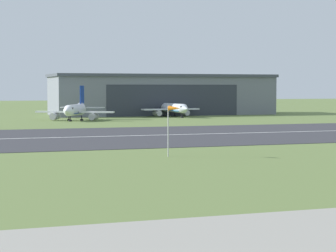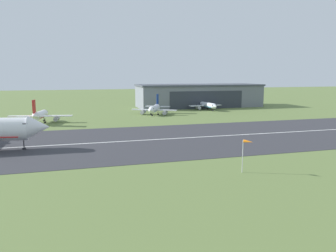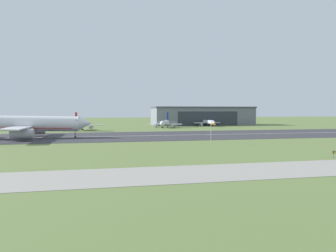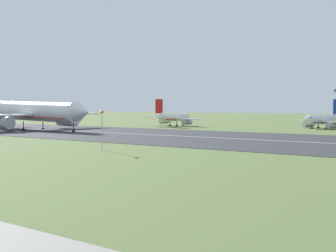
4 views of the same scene
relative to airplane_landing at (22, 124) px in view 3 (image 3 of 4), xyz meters
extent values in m
plane|color=olive|center=(81.63, -48.45, -5.38)|extent=(743.03, 743.03, 0.00)
cube|color=#333338|center=(81.63, 2.48, -5.35)|extent=(503.03, 48.72, 0.06)
cube|color=silver|center=(81.63, 2.48, -5.32)|extent=(452.73, 0.70, 0.01)
cube|color=slate|center=(100.49, 89.24, 0.60)|extent=(70.02, 23.33, 11.97)
cube|color=#424751|center=(100.49, 89.24, 7.03)|extent=(71.02, 24.33, 0.90)
cube|color=#2D333D|center=(100.49, 77.52, -0.60)|extent=(42.01, 0.12, 9.57)
cylinder|color=white|center=(0.41, -0.01, 0.20)|extent=(39.48, 6.77, 6.39)
cone|color=white|center=(22.60, -0.61, 0.20)|extent=(5.39, 5.85, 5.80)
cube|color=black|center=(19.77, -0.53, 1.34)|extent=(1.24, 4.88, 0.46)
cube|color=red|center=(0.41, -0.01, -1.37)|extent=(35.45, 6.37, 0.81)
cube|color=white|center=(0.85, -13.05, -0.80)|extent=(6.70, 20.49, 0.51)
cylinder|color=#A8A8B2|center=(2.12, -11.45, -2.82)|extent=(7.58, 3.74, 3.67)
cube|color=white|center=(1.55, 12.98, -0.80)|extent=(6.70, 20.49, 0.51)
cylinder|color=#A8A8B2|center=(2.73, 11.32, -2.82)|extent=(7.58, 3.74, 3.67)
cylinder|color=black|center=(18.83, -0.51, -4.02)|extent=(0.24, 0.24, 2.72)
cylinder|color=black|center=(18.83, -0.51, -5.16)|extent=(0.84, 0.84, 0.44)
cylinder|color=black|center=(0.61, -3.44, -4.02)|extent=(0.24, 0.24, 2.72)
cylinder|color=black|center=(0.61, -3.44, -5.16)|extent=(0.84, 0.84, 0.44)
cylinder|color=black|center=(0.79, 3.41, -4.02)|extent=(0.24, 0.24, 2.72)
cylinder|color=black|center=(0.79, 3.41, -5.16)|extent=(0.84, 0.84, 0.44)
cylinder|color=silver|center=(66.76, 59.23, -2.55)|extent=(7.43, 10.51, 2.92)
cone|color=silver|center=(63.72, 53.50, -2.55)|extent=(3.80, 3.68, 2.92)
cone|color=silver|center=(70.01, 65.35, -2.03)|extent=(3.96, 4.32, 2.62)
cube|color=black|center=(64.40, 54.78, -1.97)|extent=(2.70, 2.13, 0.44)
cube|color=navy|center=(66.76, 59.23, -3.35)|extent=(6.81, 9.53, 0.20)
cube|color=silver|center=(61.36, 61.86, -3.06)|extent=(8.97, 6.03, 0.40)
cylinder|color=#A8A8B2|center=(61.82, 61.17, -4.21)|extent=(3.37, 4.19, 1.81)
cube|color=silver|center=(71.97, 56.23, -3.06)|extent=(8.97, 6.03, 0.40)
cylinder|color=#A8A8B2|center=(71.14, 56.22, -4.21)|extent=(3.37, 4.19, 1.81)
cube|color=navy|center=(69.76, 64.88, 1.38)|extent=(1.73, 2.93, 4.96)
cube|color=silver|center=(66.69, 66.97, -2.11)|extent=(5.24, 4.54, 0.24)
cube|color=silver|center=(73.21, 63.51, -2.11)|extent=(5.24, 4.54, 0.24)
cylinder|color=black|center=(64.90, 55.72, -4.70)|extent=(0.24, 0.24, 1.37)
cylinder|color=black|center=(64.90, 55.72, -5.16)|extent=(0.84, 0.84, 0.44)
cylinder|color=black|center=(65.36, 60.31, -4.70)|extent=(0.24, 0.24, 1.37)
cylinder|color=black|center=(65.36, 60.31, -5.16)|extent=(0.84, 0.84, 0.44)
cylinder|color=black|center=(68.45, 58.67, -4.70)|extent=(0.24, 0.24, 1.37)
cylinder|color=black|center=(68.45, 58.67, -5.16)|extent=(0.84, 0.84, 0.44)
cylinder|color=white|center=(18.52, 46.57, -2.23)|extent=(4.96, 11.94, 2.87)
cone|color=white|center=(19.83, 53.55, -2.23)|extent=(3.30, 3.07, 2.87)
cone|color=white|center=(17.13, 39.18, -1.71)|extent=(3.17, 3.86, 2.58)
cube|color=black|center=(19.57, 52.15, -1.66)|extent=(2.60, 1.53, 0.44)
cube|color=red|center=(18.52, 46.57, -3.02)|extent=(4.60, 10.77, 0.20)
cube|color=white|center=(25.19, 45.56, -2.73)|extent=(10.83, 4.04, 0.40)
cylinder|color=#A8A8B2|center=(24.44, 46.13, -3.87)|extent=(2.44, 4.00, 1.78)
cube|color=white|center=(11.93, 48.04, -2.73)|extent=(10.83, 4.04, 0.40)
cylinder|color=#A8A8B2|center=(12.85, 48.30, -3.87)|extent=(2.44, 4.00, 1.78)
cube|color=red|center=(17.23, 39.68, 1.64)|extent=(0.85, 3.12, 4.88)
cube|color=white|center=(20.73, 38.62, -1.80)|extent=(4.82, 3.49, 0.24)
cube|color=white|center=(13.59, 39.96, -1.80)|extent=(4.82, 3.49, 0.24)
cylinder|color=black|center=(19.37, 51.10, -4.52)|extent=(0.24, 0.24, 1.72)
cylinder|color=black|center=(19.37, 51.10, -5.16)|extent=(0.84, 0.84, 0.44)
cylinder|color=black|center=(20.16, 45.99, -4.52)|extent=(0.24, 0.24, 1.72)
cylinder|color=black|center=(20.16, 45.99, -5.16)|extent=(0.84, 0.84, 0.44)
cylinder|color=black|center=(16.78, 46.63, -4.52)|extent=(0.24, 0.24, 1.72)
cylinder|color=black|center=(16.78, 46.63, -5.16)|extent=(0.84, 0.84, 0.44)
cylinder|color=silver|center=(98.12, 74.07, -2.69)|extent=(4.33, 19.95, 2.67)
cone|color=silver|center=(99.06, 63.01, -2.69)|extent=(2.86, 2.62, 2.67)
cone|color=silver|center=(97.15, 85.53, -2.21)|extent=(2.66, 3.39, 2.40)
cube|color=black|center=(98.95, 64.33, -2.16)|extent=(2.35, 1.29, 0.44)
cube|color=#146B9E|center=(98.12, 74.07, -3.42)|extent=(4.03, 17.97, 0.20)
cube|color=silver|center=(93.05, 73.24, -3.16)|extent=(7.81, 3.68, 0.40)
cylinder|color=#A8A8B2|center=(93.71, 72.68, -4.23)|extent=(1.94, 3.59, 1.65)
cube|color=silver|center=(103.26, 74.11, -3.16)|extent=(7.81, 3.68, 0.40)
cylinder|color=#A8A8B2|center=(102.71, 73.45, -4.23)|extent=(1.94, 3.59, 1.65)
cube|color=#146B9E|center=(97.19, 85.05, 0.91)|extent=(0.52, 2.91, 4.53)
cube|color=silver|center=(93.80, 85.16, -2.29)|extent=(4.28, 2.88, 0.24)
cube|color=silver|center=(100.52, 85.73, -2.29)|extent=(4.28, 2.88, 0.24)
cylinder|color=black|center=(98.86, 65.40, -4.70)|extent=(0.24, 0.24, 1.36)
cylinder|color=black|center=(98.86, 65.40, -5.16)|extent=(0.84, 0.84, 0.44)
cylinder|color=black|center=(96.52, 74.04, -4.70)|extent=(0.24, 0.24, 1.36)
cylinder|color=black|center=(96.52, 74.04, -5.16)|extent=(0.84, 0.84, 0.44)
cylinder|color=black|center=(99.71, 74.31, -4.70)|extent=(0.24, 0.24, 1.36)
cylinder|color=black|center=(99.71, 74.31, -5.16)|extent=(0.84, 0.84, 0.44)
cylinder|color=#B7B7BC|center=(61.84, -32.84, -2.16)|extent=(0.14, 0.14, 6.44)
cone|color=orange|center=(62.45, -33.69, 0.81)|extent=(1.54, 1.81, 0.60)
cylinder|color=#4C4C51|center=(77.19, -68.51, -4.82)|extent=(0.10, 0.10, 1.12)
cube|color=black|center=(77.69, -68.51, -4.01)|extent=(1.42, 0.12, 0.51)
cube|color=yellow|center=(77.69, -68.58, -4.01)|extent=(1.08, 0.02, 0.31)
camera|label=1|loc=(35.64, -111.31, 3.44)|focal=70.00mm
camera|label=2|loc=(31.48, -87.22, 13.31)|focal=35.00mm
camera|label=3|loc=(26.04, -130.07, 5.28)|focal=35.00mm
camera|label=4|loc=(115.88, -87.22, 1.85)|focal=50.00mm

